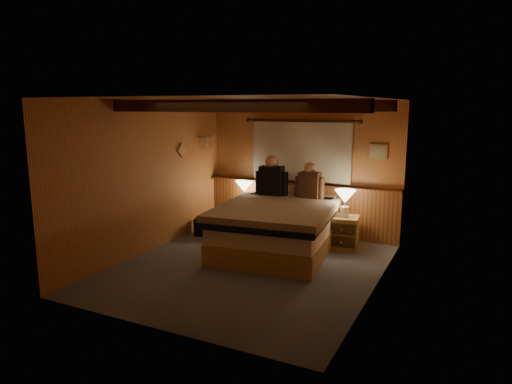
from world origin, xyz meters
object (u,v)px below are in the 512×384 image
Objects in this scene: nightstand_left at (241,217)px; lamp_left at (244,188)px; bed at (277,227)px; person_left at (272,179)px; duffel_bag at (210,226)px; nightstand_right at (343,232)px; lamp_right at (345,198)px; person_right at (310,183)px.

lamp_left reaches higher than nightstand_left.
bed is 5.59× the size of lamp_left.
person_left is 1.42m from duffel_bag.
bed is 1.12m from nightstand_right.
person_left reaches higher than nightstand_right.
nightstand_left is 0.56m from lamp_left.
lamp_right reaches higher than bed.
bed is 1.03m from person_right.
person_right is at bearing 167.92° from lamp_right.
nightstand_right is at bearing -9.43° from duffel_bag.
nightstand_right is 1.00m from person_right.
person_right reaches higher than nightstand_left.
bed is 1.21m from lamp_right.
person_right is (-0.65, 0.14, 0.75)m from nightstand_right.
person_left is (0.70, -0.15, 0.80)m from nightstand_left.
lamp_right is at bearing -32.24° from nightstand_right.
person_left is at bearing 113.83° from bed.
lamp_left is 0.68× the size of person_right.
person_right is (1.33, -0.14, 0.21)m from lamp_left.
bed is 1.48m from lamp_left.
nightstand_right is at bearing -9.05° from person_left.
lamp_right is 0.70m from person_right.
lamp_right is at bearing -9.64° from duffel_bag.
lamp_left is at bearing 40.05° from duffel_bag.
duffel_bag is (-1.72, -0.46, -0.85)m from person_right.
nightstand_right is 0.74× the size of person_left.
lamp_left is at bearing 162.95° from nightstand_right.
nightstand_left is 1.18× the size of lamp_right.
nightstand_right is 2.39m from duffel_bag.
duffel_bag is at bearing -164.18° from person_left.
lamp_left is at bearing 132.64° from bed.
duffel_bag is (-0.34, -0.56, -0.09)m from nightstand_left.
person_left reaches higher than person_right.
person_left is (-0.43, 0.73, 0.65)m from bed.
nightstand_right is (0.90, 0.65, -0.13)m from bed.
lamp_right is at bearing -18.65° from nightstand_left.
bed is at bearing -40.81° from lamp_left.
person_right is (0.68, 0.05, -0.04)m from person_left.
nightstand_left is (-1.13, 0.88, -0.15)m from bed.
lamp_right is (0.92, 0.65, 0.44)m from bed.
nightstand_left is 0.66m from duffel_bag.
lamp_left is 0.72m from person_left.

